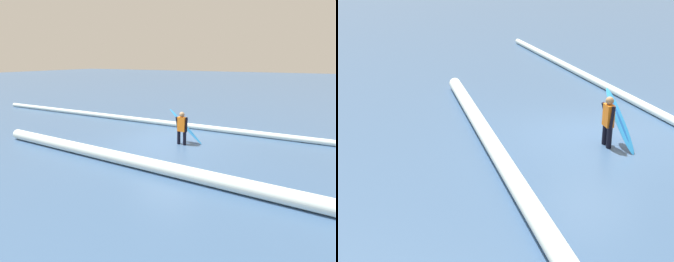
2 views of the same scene
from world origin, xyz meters
TOP-DOWN VIEW (x-y plane):
  - ground_plane at (0.00, 0.00)m, footprint 138.58×138.58m
  - surfer at (-0.77, -0.00)m, footprint 0.52×0.26m
  - surfboard at (-0.80, -0.33)m, footprint 1.53×0.35m
  - wave_crest_foreground at (2.29, -2.76)m, footprint 24.59×0.28m
  - wave_crest_midground at (-1.90, 3.14)m, footprint 16.09×1.29m

SIDE VIEW (x-z plane):
  - ground_plane at x=0.00m, z-range 0.00..0.00m
  - wave_crest_foreground at x=2.29m, z-range 0.00..0.27m
  - wave_crest_midground at x=-1.90m, z-range 0.00..0.42m
  - surfboard at x=-0.80m, z-range -0.02..1.43m
  - surfer at x=-0.77m, z-range 0.07..1.46m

